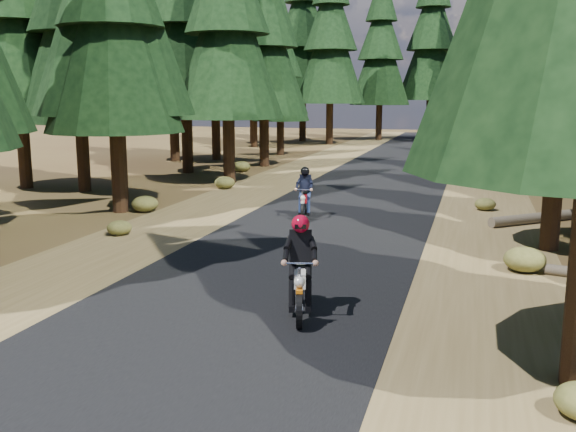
# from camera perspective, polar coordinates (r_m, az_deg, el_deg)

# --- Properties ---
(ground) EXTENTS (120.00, 120.00, 0.00)m
(ground) POSITION_cam_1_polar(r_m,az_deg,el_deg) (13.87, -1.75, -5.59)
(ground) COLOR #442C18
(ground) RESTS_ON ground
(road) EXTENTS (6.00, 100.00, 0.01)m
(road) POSITION_cam_1_polar(r_m,az_deg,el_deg) (18.54, 3.04, -1.38)
(road) COLOR black
(road) RESTS_ON ground
(shoulder_l) EXTENTS (3.20, 100.00, 0.01)m
(shoulder_l) POSITION_cam_1_polar(r_m,az_deg,el_deg) (20.07, -9.84, -0.59)
(shoulder_l) COLOR brown
(shoulder_l) RESTS_ON ground
(shoulder_r) EXTENTS (3.20, 100.00, 0.01)m
(shoulder_r) POSITION_cam_1_polar(r_m,az_deg,el_deg) (18.07, 17.39, -2.19)
(shoulder_r) COLOR brown
(shoulder_r) RESTS_ON ground
(pine_forest) EXTENTS (34.59, 55.08, 16.32)m
(pine_forest) POSITION_cam_1_polar(r_m,az_deg,el_deg) (34.18, 9.67, 17.34)
(pine_forest) COLOR black
(pine_forest) RESTS_ON ground
(log_near) EXTENTS (4.02, 3.57, 0.32)m
(log_near) POSITION_cam_1_polar(r_m,az_deg,el_deg) (21.67, 22.58, -0.00)
(log_near) COLOR #4C4233
(log_near) RESTS_ON ground
(understory_shrubs) EXTENTS (15.56, 31.68, 0.60)m
(understory_shrubs) POSITION_cam_1_polar(r_m,az_deg,el_deg) (21.29, 8.62, 0.80)
(understory_shrubs) COLOR #474C1E
(understory_shrubs) RESTS_ON ground
(rider_lead) EXTENTS (1.08, 2.10, 1.79)m
(rider_lead) POSITION_cam_1_polar(r_m,az_deg,el_deg) (11.46, 1.09, -5.97)
(rider_lead) COLOR white
(rider_lead) RESTS_ON road
(rider_follow) EXTENTS (0.85, 1.88, 1.62)m
(rider_follow) POSITION_cam_1_polar(r_m,az_deg,el_deg) (20.45, 1.47, 1.32)
(rider_follow) COLOR maroon
(rider_follow) RESTS_ON road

